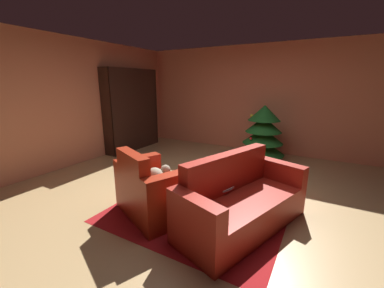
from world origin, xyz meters
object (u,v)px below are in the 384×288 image
Objects in this scene: couch_red at (241,203)px; coffee_table at (210,184)px; armchair_red at (151,191)px; bottle_on_table at (218,169)px; decorated_tree at (263,133)px; bookshelf_unit at (135,110)px; book_stack_on_table at (211,176)px.

coffee_table is (-0.46, 0.10, 0.10)m from couch_red.
armchair_red reaches higher than coffee_table.
bottle_on_table is (-0.42, 0.28, 0.27)m from couch_red.
armchair_red is 0.94m from bottle_on_table.
decorated_tree reaches higher than couch_red.
coffee_table is at bearing -33.34° from bookshelf_unit.
coffee_table is 0.24m from bottle_on_table.
bookshelf_unit is 1.65× the size of decorated_tree.
coffee_table is at bearing -100.91° from bottle_on_table.
bottle_on_table is 0.24× the size of decorated_tree.
decorated_tree is (3.19, 0.54, -0.39)m from bookshelf_unit.
decorated_tree is at bearing 88.91° from coffee_table.
coffee_table is at bearing -79.63° from book_stack_on_table.
coffee_table is (3.15, -2.07, -0.62)m from bookshelf_unit.
armchair_red reaches higher than couch_red.
bookshelf_unit reaches higher than bottle_on_table.
coffee_table is 3.36× the size of book_stack_on_table.
couch_red reaches higher than bottle_on_table.
armchair_red is (2.50, -2.49, -0.69)m from bookshelf_unit.
armchair_red is 0.96× the size of decorated_tree.
bottle_on_table is at bearing 71.51° from book_stack_on_table.
decorated_tree is (0.02, 2.43, 0.06)m from bottle_on_table.
bookshelf_unit is at bearing 149.28° from bottle_on_table.
book_stack_on_table is (0.64, 0.47, 0.17)m from armchair_red.
bookshelf_unit is 3.77m from book_stack_on_table.
bookshelf_unit is 3.81m from coffee_table.
bottle_on_table is at bearing 41.51° from armchair_red.
coffee_table is 0.11m from book_stack_on_table.
coffee_table is (0.65, 0.42, 0.08)m from armchair_red.
armchair_red reaches higher than bottle_on_table.
couch_red reaches higher than book_stack_on_table.
bottle_on_table is (0.03, 0.18, 0.16)m from coffee_table.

